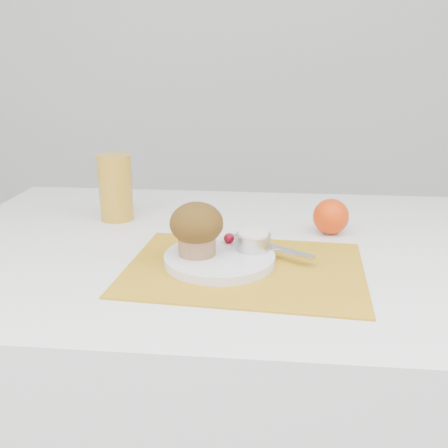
# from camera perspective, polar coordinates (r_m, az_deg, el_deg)

# --- Properties ---
(table) EXTENTS (1.20, 0.80, 0.75)m
(table) POSITION_cam_1_polar(r_m,az_deg,el_deg) (1.18, 0.57, -19.43)
(table) COLOR white
(table) RESTS_ON ground
(placemat) EXTENTS (0.43, 0.33, 0.00)m
(placemat) POSITION_cam_1_polar(r_m,az_deg,el_deg) (0.88, 2.37, -5.09)
(placemat) COLOR gold
(placemat) RESTS_ON table
(plate) EXTENTS (0.24, 0.24, 0.02)m
(plate) POSITION_cam_1_polar(r_m,az_deg,el_deg) (0.89, -0.51, -3.97)
(plate) COLOR white
(plate) RESTS_ON placemat
(ramekin) EXTENTS (0.07, 0.07, 0.03)m
(ramekin) POSITION_cam_1_polar(r_m,az_deg,el_deg) (0.91, 3.36, -2.02)
(ramekin) COLOR #BBBBBF
(ramekin) RESTS_ON plate
(cream) EXTENTS (0.05, 0.05, 0.01)m
(cream) POSITION_cam_1_polar(r_m,az_deg,el_deg) (0.91, 3.38, -1.18)
(cream) COLOR white
(cream) RESTS_ON ramekin
(raspberry_near) EXTENTS (0.02, 0.02, 0.02)m
(raspberry_near) POSITION_cam_1_polar(r_m,az_deg,el_deg) (0.94, 0.57, -1.65)
(raspberry_near) COLOR #61020F
(raspberry_near) RESTS_ON plate
(raspberry_far) EXTENTS (0.02, 0.02, 0.02)m
(raspberry_far) POSITION_cam_1_polar(r_m,az_deg,el_deg) (0.93, 2.08, -1.98)
(raspberry_far) COLOR #630216
(raspberry_far) RESTS_ON plate
(butter_knife) EXTENTS (0.17, 0.12, 0.00)m
(butter_knife) POSITION_cam_1_polar(r_m,az_deg,el_deg) (0.93, 4.99, -2.48)
(butter_knife) COLOR #B5B6BE
(butter_knife) RESTS_ON plate
(orange) EXTENTS (0.07, 0.07, 0.07)m
(orange) POSITION_cam_1_polar(r_m,az_deg,el_deg) (1.06, 12.11, 0.84)
(orange) COLOR #EB4208
(orange) RESTS_ON table
(juice_glass) EXTENTS (0.08, 0.08, 0.15)m
(juice_glass) POSITION_cam_1_polar(r_m,az_deg,el_deg) (1.15, -12.29, 4.13)
(juice_glass) COLOR gold
(juice_glass) RESTS_ON table
(muffin) EXTENTS (0.09, 0.09, 0.09)m
(muffin) POSITION_cam_1_polar(r_m,az_deg,el_deg) (0.88, -3.15, -0.39)
(muffin) COLOR #A2744E
(muffin) RESTS_ON plate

